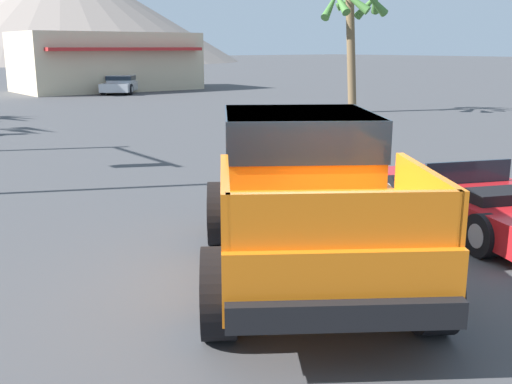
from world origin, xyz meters
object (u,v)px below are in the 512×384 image
object	(u,v)px
parked_car_silver	(122,84)
palm_tree_tall	(354,15)
red_convertible_car	(484,202)
orange_pickup_truck	(303,186)

from	to	relation	value
parked_car_silver	palm_tree_tall	distance (m)	17.09
parked_car_silver	red_convertible_car	bearing A→B (deg)	113.19
red_convertible_car	parked_car_silver	bearing A→B (deg)	98.19
parked_car_silver	palm_tree_tall	world-z (taller)	palm_tree_tall
red_convertible_car	palm_tree_tall	xyz separation A→B (m)	(10.84, 13.23, 3.70)
red_convertible_car	parked_car_silver	size ratio (longest dim) A/B	1.01
orange_pickup_truck	parked_car_silver	world-z (taller)	orange_pickup_truck
orange_pickup_truck	palm_tree_tall	bearing A→B (deg)	76.18
red_convertible_car	palm_tree_tall	size ratio (longest dim) A/B	0.83
red_convertible_car	palm_tree_tall	world-z (taller)	palm_tree_tall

